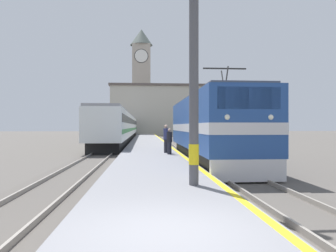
% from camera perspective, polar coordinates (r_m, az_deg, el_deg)
% --- Properties ---
extents(ground_plane, '(200.00, 200.00, 0.00)m').
position_cam_1_polar(ground_plane, '(35.45, -3.49, -3.41)').
color(ground_plane, '#514C47').
extents(platform, '(3.91, 140.00, 0.37)m').
position_cam_1_polar(platform, '(30.45, -3.37, -3.62)').
color(platform, slate).
rests_on(platform, ground).
extents(rail_track_near, '(2.84, 140.00, 0.16)m').
position_cam_1_polar(rail_track_near, '(30.69, 2.80, -3.87)').
color(rail_track_near, '#514C47').
rests_on(rail_track_near, ground).
extents(rail_track_far, '(2.83, 140.00, 0.16)m').
position_cam_1_polar(rail_track_far, '(30.61, -9.88, -3.88)').
color(rail_track_far, '#514C47').
rests_on(rail_track_far, ground).
extents(locomotive_train, '(2.92, 14.29, 4.80)m').
position_cam_1_polar(locomotive_train, '(18.87, 7.24, -0.43)').
color(locomotive_train, black).
rests_on(locomotive_train, ground).
extents(passenger_train, '(2.92, 49.66, 3.69)m').
position_cam_1_polar(passenger_train, '(47.80, -7.85, -0.14)').
color(passenger_train, black).
rests_on(passenger_train, ground).
extents(catenary_mast, '(2.59, 0.30, 8.04)m').
position_cam_1_polar(catenary_mast, '(9.89, 4.96, 13.12)').
color(catenary_mast, '#4C4C51').
rests_on(catenary_mast, platform).
extents(person_on_platform, '(0.34, 0.34, 1.58)m').
position_cam_1_polar(person_on_platform, '(20.11, 0.25, -2.59)').
color(person_on_platform, '#23232D').
rests_on(person_on_platform, platform).
extents(second_waiting_passenger, '(0.34, 0.34, 1.81)m').
position_cam_1_polar(second_waiting_passenger, '(21.25, -0.36, -2.09)').
color(second_waiting_passenger, '#23232D').
rests_on(second_waiting_passenger, platform).
extents(clock_tower, '(5.78, 5.78, 27.19)m').
position_cam_1_polar(clock_tower, '(85.82, -4.66, 8.31)').
color(clock_tower, '#ADA393').
rests_on(clock_tower, ground).
extents(station_building, '(22.75, 9.90, 11.27)m').
position_cam_1_polar(station_building, '(74.81, -1.25, 2.71)').
color(station_building, '#B7B2A3').
rests_on(station_building, ground).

